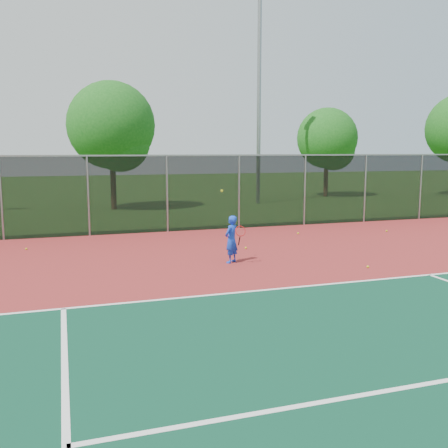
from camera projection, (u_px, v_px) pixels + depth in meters
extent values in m
cube|color=maroon|center=(387.00, 293.00, 11.30)|extent=(30.00, 20.00, 0.02)
cube|color=white|center=(429.00, 275.00, 12.85)|extent=(22.00, 0.10, 0.00)
cube|color=black|center=(239.00, 192.00, 20.49)|extent=(30.00, 0.04, 3.00)
cube|color=gray|center=(239.00, 155.00, 20.27)|extent=(30.00, 0.06, 0.06)
imported|color=blue|center=(231.00, 239.00, 14.21)|extent=(0.59, 0.57, 1.36)
cylinder|color=black|center=(239.00, 241.00, 14.02)|extent=(0.03, 0.15, 0.27)
torus|color=#A51414|center=(240.00, 231.00, 13.88)|extent=(0.30, 0.13, 0.29)
sphere|color=#C2C717|center=(222.00, 191.00, 14.02)|extent=(0.07, 0.07, 0.07)
sphere|color=#C2C717|center=(387.00, 231.00, 19.74)|extent=(0.07, 0.07, 0.07)
sphere|color=#C2C717|center=(26.00, 249.00, 16.11)|extent=(0.07, 0.07, 0.07)
sphere|color=#C2C717|center=(246.00, 248.00, 16.28)|extent=(0.07, 0.07, 0.07)
sphere|color=#C2C717|center=(298.00, 233.00, 19.17)|extent=(0.07, 0.07, 0.07)
sphere|color=#C2C717|center=(368.00, 267.00, 13.64)|extent=(0.07, 0.07, 0.07)
cylinder|color=gray|center=(259.00, 101.00, 29.65)|extent=(0.24, 0.24, 12.27)
cylinder|color=#372714|center=(113.00, 185.00, 27.22)|extent=(0.30, 0.30, 2.64)
sphere|color=#165216|center=(111.00, 125.00, 26.75)|extent=(4.70, 4.70, 4.70)
sphere|color=#165216|center=(120.00, 142.00, 26.71)|extent=(3.23, 3.23, 3.23)
cylinder|color=#372714|center=(326.00, 180.00, 35.03)|extent=(0.30, 0.30, 2.36)
sphere|color=#165216|center=(327.00, 138.00, 34.61)|extent=(4.19, 4.19, 4.19)
sphere|color=#165216|center=(334.00, 150.00, 34.57)|extent=(2.88, 2.88, 2.88)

